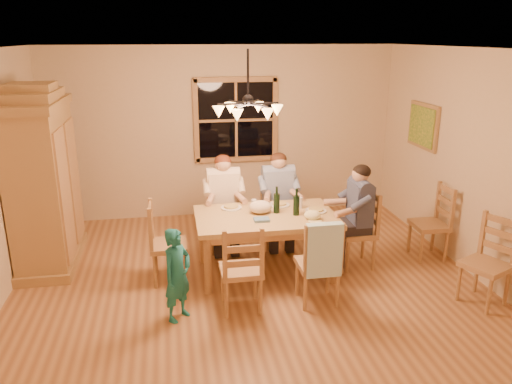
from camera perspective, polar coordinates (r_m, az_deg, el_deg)
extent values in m
plane|color=#955F36|center=(6.09, -0.81, -10.23)|extent=(5.50, 5.50, 0.00)
cube|color=white|center=(5.39, -0.94, 16.07)|extent=(5.50, 5.00, 0.02)
cube|color=beige|center=(8.01, -3.75, 6.78)|extent=(5.50, 0.02, 2.70)
cube|color=beige|center=(6.60, 23.45, 3.04)|extent=(0.02, 5.00, 2.70)
cube|color=black|center=(7.98, -2.32, 8.22)|extent=(1.20, 0.03, 1.20)
cube|color=#A07346|center=(7.96, -2.30, 8.20)|extent=(1.30, 0.06, 1.30)
cube|color=#9D7744|center=(7.54, 18.58, 7.17)|extent=(0.04, 0.78, 0.64)
cube|color=#1E6B2D|center=(7.53, 18.38, 7.18)|extent=(0.02, 0.68, 0.54)
cylinder|color=black|center=(5.41, -0.92, 13.26)|extent=(0.02, 0.02, 0.53)
sphere|color=black|center=(5.43, -0.91, 10.47)|extent=(0.12, 0.12, 0.12)
cylinder|color=black|center=(5.47, 0.77, 10.09)|extent=(0.34, 0.02, 0.02)
cone|color=#FFB259|center=(5.51, 2.43, 9.30)|extent=(0.13, 0.13, 0.12)
cylinder|color=black|center=(5.59, -0.31, 10.26)|extent=(0.19, 0.31, 0.02)
cone|color=#FFB259|center=(5.75, 0.25, 9.65)|extent=(0.13, 0.13, 0.12)
cylinder|color=black|center=(5.56, -1.96, 10.21)|extent=(0.19, 0.31, 0.02)
cone|color=#FFB259|center=(5.70, -2.96, 9.57)|extent=(0.13, 0.13, 0.12)
cylinder|color=black|center=(5.42, -2.60, 10.01)|extent=(0.34, 0.02, 0.02)
cone|color=#FFB259|center=(5.41, -4.29, 9.11)|extent=(0.13, 0.13, 0.12)
cylinder|color=black|center=(5.29, -1.53, 9.84)|extent=(0.19, 0.31, 0.02)
cone|color=#FFB259|center=(5.16, -2.18, 8.74)|extent=(0.13, 0.13, 0.12)
cylinder|color=black|center=(5.32, 0.20, 9.89)|extent=(0.19, 0.31, 0.02)
cone|color=#FFB259|center=(5.21, 1.35, 8.83)|extent=(0.13, 0.13, 0.12)
cube|color=#9D7744|center=(6.77, -23.07, 0.33)|extent=(0.60, 1.30, 2.00)
cube|color=#9D7744|center=(6.56, -24.16, 9.13)|extent=(0.66, 1.40, 0.10)
cube|color=#9D7744|center=(6.55, -24.27, 9.99)|extent=(0.58, 1.00, 0.12)
cube|color=#9D7744|center=(6.54, -24.38, 10.86)|extent=(0.52, 0.55, 0.10)
cube|color=#A07346|center=(6.39, -20.98, -0.38)|extent=(0.03, 0.55, 1.60)
cube|color=#A07346|center=(7.01, -20.04, 1.25)|extent=(0.03, 0.55, 1.60)
cube|color=#9D7744|center=(7.08, -22.16, -6.95)|extent=(0.66, 1.40, 0.12)
cube|color=tan|center=(6.04, 1.12, -2.91)|extent=(1.69, 1.04, 0.06)
cube|color=#A07346|center=(6.06, 1.12, -3.62)|extent=(1.54, 0.88, 0.10)
cylinder|color=#A07346|center=(5.71, -5.52, -8.37)|extent=(0.09, 0.09, 0.70)
cylinder|color=#A07346|center=(5.99, 8.95, -7.22)|extent=(0.09, 0.09, 0.70)
cylinder|color=#A07346|center=(6.47, -6.13, -5.18)|extent=(0.09, 0.09, 0.70)
cylinder|color=#A07346|center=(6.72, 6.69, -4.33)|extent=(0.09, 0.09, 0.70)
cube|color=#A07346|center=(6.81, -3.68, -3.02)|extent=(0.44, 0.42, 0.06)
cube|color=#A07346|center=(6.72, -3.72, -0.87)|extent=(0.38, 0.05, 0.54)
cube|color=#A07346|center=(6.93, 2.52, -2.65)|extent=(0.44, 0.42, 0.06)
cube|color=#A07346|center=(6.84, 2.55, -0.52)|extent=(0.38, 0.05, 0.54)
cube|color=#A07346|center=(5.36, -1.73, -8.93)|extent=(0.44, 0.42, 0.06)
cube|color=#A07346|center=(5.24, -1.76, -6.29)|extent=(0.38, 0.05, 0.54)
cube|color=#A07346|center=(5.53, 7.06, -8.20)|extent=(0.44, 0.42, 0.06)
cube|color=#A07346|center=(5.42, 7.17, -5.62)|extent=(0.38, 0.05, 0.54)
cube|color=#A07346|center=(6.04, -9.95, -6.03)|extent=(0.42, 0.44, 0.06)
cube|color=#A07346|center=(5.94, -10.09, -3.64)|extent=(0.05, 0.38, 0.54)
cube|color=#A07346|center=(6.45, 11.43, -4.56)|extent=(0.42, 0.44, 0.06)
cube|color=#A07346|center=(6.36, 11.58, -2.30)|extent=(0.05, 0.38, 0.54)
cube|color=beige|center=(6.69, -3.74, 0.11)|extent=(0.40, 0.22, 0.52)
cube|color=#262328|center=(6.79, -3.69, -2.39)|extent=(0.38, 0.42, 0.14)
sphere|color=tan|center=(6.58, -3.81, 3.27)|extent=(0.21, 0.21, 0.21)
ellipsoid|color=#592614|center=(6.58, -3.81, 3.52)|extent=(0.22, 0.22, 0.17)
cube|color=#324C8A|center=(6.80, 2.56, 0.44)|extent=(0.40, 0.22, 0.52)
cube|color=#262328|center=(6.90, 2.53, -2.02)|extent=(0.38, 0.42, 0.14)
sphere|color=tan|center=(6.70, 2.60, 3.54)|extent=(0.21, 0.21, 0.21)
ellipsoid|color=#381E11|center=(6.70, 2.61, 3.79)|extent=(0.22, 0.22, 0.17)
cube|color=#404866|center=(6.32, 11.64, -1.27)|extent=(0.22, 0.40, 0.52)
cube|color=#262328|center=(6.42, 11.47, -3.89)|extent=(0.42, 0.38, 0.14)
sphere|color=tan|center=(6.21, 11.86, 2.05)|extent=(0.21, 0.21, 0.21)
ellipsoid|color=black|center=(6.20, 11.87, 2.32)|extent=(0.22, 0.22, 0.17)
cube|color=#B7E8F8|center=(5.26, 7.76, -6.61)|extent=(0.38, 0.10, 0.58)
cylinder|color=black|center=(6.06, 2.37, -0.90)|extent=(0.08, 0.08, 0.33)
cylinder|color=black|center=(5.99, 4.64, -1.13)|extent=(0.08, 0.08, 0.33)
cylinder|color=white|center=(6.25, -2.85, -1.81)|extent=(0.26, 0.26, 0.02)
cylinder|color=white|center=(6.36, 2.68, -1.48)|extent=(0.26, 0.26, 0.02)
cylinder|color=white|center=(6.18, 6.87, -2.16)|extent=(0.26, 0.26, 0.02)
cylinder|color=silver|center=(6.17, -0.23, -1.47)|extent=(0.06, 0.06, 0.14)
cylinder|color=silver|center=(6.26, 5.05, -1.23)|extent=(0.06, 0.06, 0.14)
ellipsoid|color=beige|center=(5.90, 6.47, -2.64)|extent=(0.20, 0.20, 0.11)
cube|color=slate|center=(5.83, 0.65, -3.17)|extent=(0.18, 0.14, 0.03)
ellipsoid|color=beige|center=(6.07, 0.50, -1.72)|extent=(0.28, 0.22, 0.15)
imported|color=#1B757C|center=(5.22, -8.98, -9.33)|extent=(0.42, 0.43, 1.00)
cube|color=#A07346|center=(6.00, 24.75, -7.65)|extent=(0.57, 0.58, 0.06)
cube|color=#A07346|center=(5.90, 25.08, -5.26)|extent=(0.21, 0.37, 0.54)
cube|color=#A07346|center=(6.94, 19.17, -3.60)|extent=(0.43, 0.45, 0.06)
cube|color=#A07346|center=(6.86, 19.40, -1.50)|extent=(0.06, 0.38, 0.54)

